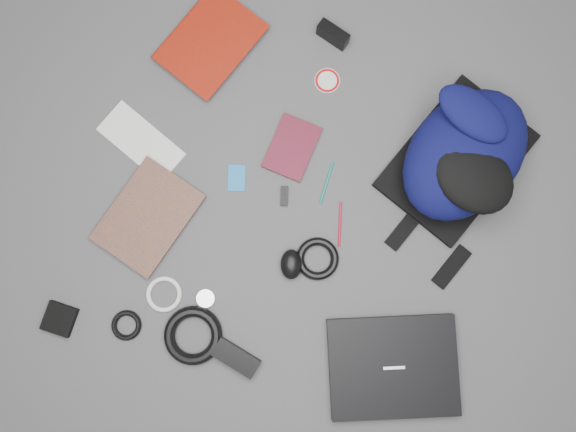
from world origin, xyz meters
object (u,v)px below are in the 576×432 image
(laptop, at_px, (393,367))
(power_brick, at_px, (236,358))
(mouse, at_px, (291,264))
(backpack, at_px, (465,155))
(compact_camera, at_px, (333,35))
(textbook_red, at_px, (182,20))
(pouch, at_px, (60,319))
(dvd_case, at_px, (292,148))
(comic_book, at_px, (118,196))

(laptop, distance_m, power_brick, 0.44)
(mouse, bearing_deg, backpack, 33.07)
(compact_camera, height_order, mouse, compact_camera)
(textbook_red, height_order, pouch, textbook_red)
(laptop, xyz_separation_m, pouch, (-0.93, -0.18, -0.01))
(compact_camera, height_order, pouch, compact_camera)
(backpack, bearing_deg, mouse, -108.47)
(mouse, xyz_separation_m, power_brick, (-0.06, -0.30, -0.01))
(dvd_case, height_order, pouch, pouch)
(backpack, distance_m, dvd_case, 0.49)
(textbook_red, bearing_deg, comic_book, -69.80)
(backpack, relative_size, power_brick, 3.47)
(power_brick, bearing_deg, compact_camera, 104.43)
(mouse, distance_m, pouch, 0.67)
(dvd_case, xyz_separation_m, mouse, (0.11, -0.32, 0.02))
(pouch, bearing_deg, backpack, 40.56)
(mouse, bearing_deg, pouch, -165.85)
(textbook_red, relative_size, comic_book, 1.01)
(backpack, bearing_deg, dvd_case, -145.30)
(compact_camera, bearing_deg, power_brick, -71.78)
(comic_book, relative_size, power_brick, 2.19)
(laptop, relative_size, pouch, 4.26)
(textbook_red, relative_size, compact_camera, 3.02)
(backpack, xyz_separation_m, comic_book, (-0.89, -0.41, -0.08))
(compact_camera, relative_size, power_brick, 0.73)
(comic_book, distance_m, dvd_case, 0.52)
(dvd_case, distance_m, power_brick, 0.62)
(textbook_red, distance_m, mouse, 0.79)
(backpack, bearing_deg, power_brick, -99.03)
(compact_camera, xyz_separation_m, pouch, (-0.47, -1.03, -0.02))
(backpack, bearing_deg, textbook_red, -168.29)
(dvd_case, distance_m, mouse, 0.34)
(comic_book, distance_m, compact_camera, 0.78)
(dvd_case, xyz_separation_m, compact_camera, (0.01, 0.35, 0.02))
(mouse, relative_size, power_brick, 0.65)
(textbook_red, distance_m, comic_book, 0.55)
(laptop, height_order, power_brick, laptop)
(backpack, distance_m, laptop, 0.62)
(laptop, xyz_separation_m, textbook_red, (-0.90, 0.76, -0.00))
(textbook_red, height_order, comic_book, textbook_red)
(backpack, xyz_separation_m, mouse, (-0.36, -0.44, -0.07))
(compact_camera, bearing_deg, backpack, -11.56)
(mouse, height_order, power_brick, mouse)
(comic_book, distance_m, pouch, 0.38)
(backpack, distance_m, pouch, 1.22)
(backpack, xyz_separation_m, compact_camera, (-0.46, 0.24, -0.07))
(comic_book, relative_size, pouch, 3.45)
(backpack, xyz_separation_m, textbook_red, (-0.89, 0.14, -0.08))
(textbook_red, relative_size, mouse, 3.41)
(comic_book, relative_size, mouse, 3.37)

